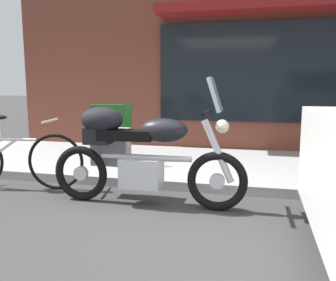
# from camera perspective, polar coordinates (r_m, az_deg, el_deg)

# --- Properties ---
(ground_plane) EXTENTS (80.00, 80.00, 0.00)m
(ground_plane) POSITION_cam_1_polar(r_m,az_deg,el_deg) (3.35, -0.88, -14.17)
(ground_plane) COLOR #383838
(touring_motorcycle) EXTENTS (2.19, 0.66, 1.39)m
(touring_motorcycle) POSITION_cam_1_polar(r_m,az_deg,el_deg) (3.92, -5.27, -1.60)
(touring_motorcycle) COLOR black
(touring_motorcycle) RESTS_ON ground_plane
(parked_bicycle) EXTENTS (1.73, 0.49, 0.95)m
(parked_bicycle) POSITION_cam_1_polar(r_m,az_deg,el_deg) (4.91, -23.31, -2.74)
(parked_bicycle) COLOR black
(parked_bicycle) RESTS_ON ground_plane
(sandwich_board_sign) EXTENTS (0.55, 0.41, 0.91)m
(sandwich_board_sign) POSITION_cam_1_polar(r_m,az_deg,el_deg) (5.69, -8.99, 1.28)
(sandwich_board_sign) COLOR #1E511E
(sandwich_board_sign) RESTS_ON sidewalk_curb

